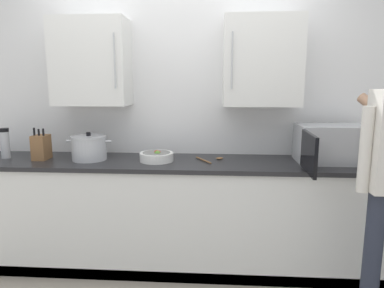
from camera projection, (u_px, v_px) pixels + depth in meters
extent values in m
cube|color=white|center=(178.00, 115.00, 3.09)|extent=(4.24, 0.10, 2.51)
cube|color=white|center=(91.00, 62.00, 2.85)|extent=(0.62, 0.32, 0.71)
cylinder|color=#B7BABF|center=(115.00, 61.00, 2.66)|extent=(0.01, 0.01, 0.43)
cube|color=white|center=(262.00, 62.00, 2.76)|extent=(0.62, 0.32, 0.71)
cylinder|color=#B7BABF|center=(232.00, 60.00, 2.60)|extent=(0.01, 0.01, 0.43)
cube|color=white|center=(175.00, 216.00, 2.89)|extent=(3.49, 0.58, 0.88)
cube|color=#232326|center=(174.00, 163.00, 2.81)|extent=(3.53, 0.62, 0.03)
cube|color=black|center=(171.00, 276.00, 2.70)|extent=(3.49, 0.04, 0.09)
cube|color=#B7BABF|center=(335.00, 144.00, 2.74)|extent=(0.58, 0.35, 0.30)
cube|color=beige|center=(324.00, 144.00, 2.73)|extent=(0.38, 0.29, 0.24)
cube|color=black|center=(372.00, 148.00, 2.55)|extent=(0.16, 0.01, 0.28)
cube|color=black|center=(309.00, 153.00, 2.38)|extent=(0.04, 0.42, 0.28)
cylinder|color=#B7BABF|center=(5.00, 145.00, 2.89)|extent=(0.07, 0.07, 0.23)
cylinder|color=black|center=(4.00, 130.00, 2.87)|extent=(0.08, 0.08, 0.03)
cylinder|color=#B7BABF|center=(89.00, 149.00, 2.83)|extent=(0.28, 0.28, 0.18)
cylinder|color=#B7BABF|center=(89.00, 137.00, 2.82)|extent=(0.29, 0.29, 0.02)
cylinder|color=black|center=(88.00, 134.00, 2.81)|extent=(0.04, 0.04, 0.03)
cylinder|color=#B7BABF|center=(69.00, 141.00, 2.83)|extent=(0.05, 0.02, 0.02)
cylinder|color=#B7BABF|center=(108.00, 141.00, 2.81)|extent=(0.05, 0.02, 0.02)
cube|color=brown|center=(41.00, 147.00, 2.85)|extent=(0.11, 0.15, 0.20)
cylinder|color=black|center=(34.00, 132.00, 2.80)|extent=(0.02, 0.02, 0.06)
cylinder|color=black|center=(39.00, 132.00, 2.80)|extent=(0.02, 0.02, 0.05)
cylinder|color=black|center=(43.00, 132.00, 2.80)|extent=(0.02, 0.02, 0.06)
cylinder|color=brown|center=(204.00, 160.00, 2.79)|extent=(0.13, 0.22, 0.01)
ellipsoid|color=brown|center=(220.00, 158.00, 2.86)|extent=(0.08, 0.07, 0.02)
cylinder|color=white|center=(157.00, 157.00, 2.79)|extent=(0.27, 0.27, 0.07)
cylinder|color=slate|center=(157.00, 155.00, 2.79)|extent=(0.23, 0.23, 0.04)
sphere|color=#5B9333|center=(157.00, 154.00, 2.76)|extent=(0.05, 0.05, 0.05)
sphere|color=red|center=(158.00, 153.00, 2.79)|extent=(0.04, 0.04, 0.04)
sphere|color=red|center=(157.00, 153.00, 2.79)|extent=(0.05, 0.05, 0.05)
cylinder|color=#282D3D|center=(372.00, 260.00, 2.14)|extent=(0.11, 0.11, 0.90)
cylinder|color=silver|center=(365.00, 150.00, 2.03)|extent=(0.07, 0.07, 0.52)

